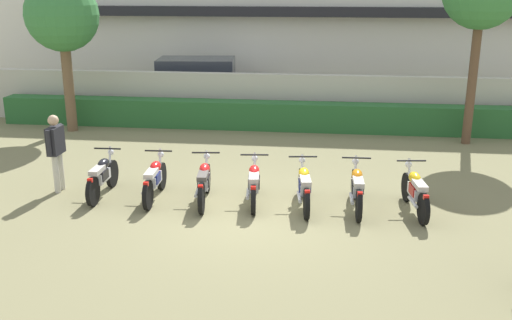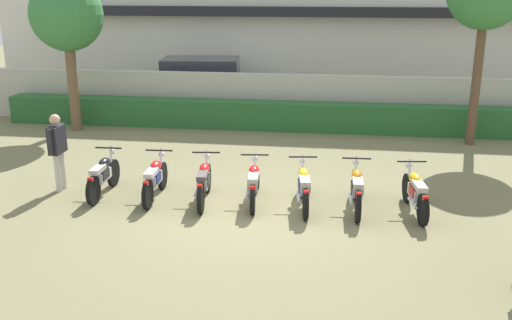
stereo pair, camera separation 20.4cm
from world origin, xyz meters
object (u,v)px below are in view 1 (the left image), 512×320
inspector_person (56,146)px  motorcycle_in_row_2 (204,182)px  motorcycle_in_row_0 (102,176)px  motorcycle_in_row_6 (415,191)px  motorcycle_in_row_3 (254,183)px  motorcycle_in_row_4 (304,186)px  parked_car (201,85)px  tree_near_inspector (62,17)px  motorcycle_in_row_1 (155,179)px  motorcycle_in_row_5 (357,188)px

inspector_person → motorcycle_in_row_2: bearing=-5.0°
motorcycle_in_row_0 → motorcycle_in_row_6: motorcycle_in_row_0 is taller
motorcycle_in_row_6 → inspector_person: bearing=80.4°
motorcycle_in_row_3 → motorcycle_in_row_6: motorcycle_in_row_6 is taller
motorcycle_in_row_2 → motorcycle_in_row_4: (2.10, -0.02, -0.01)m
parked_car → tree_near_inspector: tree_near_inspector is taller
motorcycle_in_row_3 → motorcycle_in_row_4: size_ratio=0.95×
motorcycle_in_row_1 → inspector_person: bearing=81.0°
motorcycle_in_row_0 → motorcycle_in_row_2: size_ratio=0.96×
tree_near_inspector → inspector_person: tree_near_inspector is taller
parked_car → motorcycle_in_row_5: 10.55m
parked_car → motorcycle_in_row_0: bearing=-97.4°
motorcycle_in_row_2 → motorcycle_in_row_6: size_ratio=1.02×
motorcycle_in_row_1 → motorcycle_in_row_5: (4.27, -0.06, 0.01)m
motorcycle_in_row_1 → motorcycle_in_row_2: 1.09m
parked_car → inspector_person: (-1.31, -8.85, 0.10)m
motorcycle_in_row_1 → inspector_person: (-2.27, 0.24, 0.58)m
motorcycle_in_row_5 → motorcycle_in_row_4: bearing=88.8°
motorcycle_in_row_4 → tree_near_inspector: bearing=45.9°
motorcycle_in_row_4 → inspector_person: inspector_person is taller
motorcycle_in_row_0 → motorcycle_in_row_2: 2.28m
parked_car → motorcycle_in_row_5: bearing=-66.2°
motorcycle_in_row_3 → inspector_person: 4.46m
motorcycle_in_row_1 → motorcycle_in_row_5: motorcycle_in_row_5 is taller
inspector_person → motorcycle_in_row_4: bearing=-3.3°
motorcycle_in_row_5 → parked_car: bearing=28.0°
motorcycle_in_row_2 → tree_near_inspector: bearing=37.5°
motorcycle_in_row_4 → motorcycle_in_row_5: motorcycle_in_row_5 is taller
motorcycle_in_row_2 → inspector_person: inspector_person is taller
motorcycle_in_row_1 → motorcycle_in_row_2: size_ratio=0.98×
motorcycle_in_row_2 → inspector_person: size_ratio=1.10×
motorcycle_in_row_2 → motorcycle_in_row_3: bearing=-93.0°
parked_car → motorcycle_in_row_6: size_ratio=2.49×
motorcycle_in_row_3 → motorcycle_in_row_6: 3.29m
motorcycle_in_row_2 → inspector_person: (-3.36, 0.30, 0.58)m
parked_car → motorcycle_in_row_6: (6.38, -9.17, -0.48)m
tree_near_inspector → motorcycle_in_row_3: size_ratio=2.59×
motorcycle_in_row_0 → motorcycle_in_row_4: motorcycle_in_row_0 is taller
tree_near_inspector → motorcycle_in_row_6: tree_near_inspector is taller
motorcycle_in_row_3 → motorcycle_in_row_5: motorcycle_in_row_5 is taller
motorcycle_in_row_0 → motorcycle_in_row_6: size_ratio=0.98×
inspector_person → motorcycle_in_row_5: bearing=-2.7°
motorcycle_in_row_3 → motorcycle_in_row_2: bearing=87.4°
motorcycle_in_row_6 → parked_car: bearing=27.6°
motorcycle_in_row_0 → motorcycle_in_row_5: motorcycle_in_row_5 is taller
motorcycle_in_row_1 → tree_near_inspector: bearing=34.9°
motorcycle_in_row_2 → motorcycle_in_row_6: (4.34, -0.02, -0.00)m
motorcycle_in_row_1 → motorcycle_in_row_5: bearing=-93.9°
motorcycle_in_row_6 → motorcycle_in_row_4: bearing=82.6°
motorcycle_in_row_2 → parked_car: bearing=6.2°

